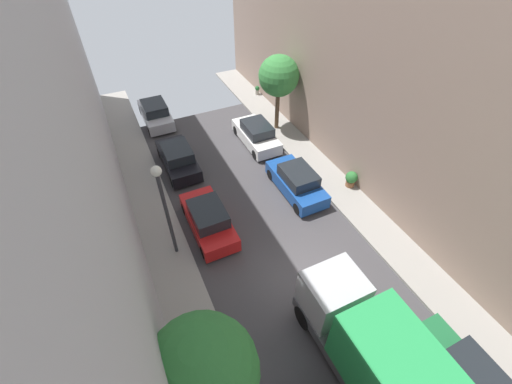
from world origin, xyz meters
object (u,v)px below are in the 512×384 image
(parked_car_left_2, at_px, (208,220))
(potted_plant_0, at_px, (257,90))
(potted_plant_4, at_px, (351,179))
(lamp_post, at_px, (163,199))
(parked_car_left_4, at_px, (156,113))
(parked_car_left_3, at_px, (178,158))
(delivery_truck, at_px, (379,360))
(parked_car_right_3, at_px, (256,134))
(street_tree_0, at_px, (202,372))
(parked_car_right_1, at_px, (466,381))
(potted_plant_1, at_px, (184,359))
(parked_car_right_2, at_px, (297,182))
(street_tree_1, at_px, (279,76))

(parked_car_left_2, bearing_deg, potted_plant_0, 54.97)
(potted_plant_4, relative_size, lamp_post, 0.19)
(lamp_post, bearing_deg, parked_car_left_4, 81.08)
(parked_car_left_3, distance_m, potted_plant_0, 10.56)
(parked_car_left_4, bearing_deg, parked_car_left_2, -90.00)
(parked_car_left_2, bearing_deg, lamp_post, -159.16)
(parked_car_left_3, bearing_deg, delivery_truck, -79.51)
(parked_car_right_3, height_order, street_tree_0, street_tree_0)
(parked_car_right_1, xyz_separation_m, potted_plant_1, (-8.38, 4.77, -0.12))
(parked_car_right_2, xyz_separation_m, street_tree_1, (2.04, 6.25, 3.18))
(parked_car_left_3, xyz_separation_m, parked_car_right_3, (5.40, 0.33, 0.00))
(parked_car_right_1, xyz_separation_m, potted_plant_0, (2.97, 22.59, -0.20))
(parked_car_right_2, bearing_deg, street_tree_1, 71.91)
(parked_car_left_2, distance_m, parked_car_left_4, 11.38)
(delivery_truck, distance_m, street_tree_0, 5.97)
(street_tree_1, bearing_deg, potted_plant_1, -129.33)
(delivery_truck, bearing_deg, potted_plant_4, 56.74)
(parked_car_right_1, relative_size, parked_car_right_2, 1.00)
(parked_car_right_3, relative_size, street_tree_1, 0.83)
(parked_car_right_1, height_order, delivery_truck, delivery_truck)
(delivery_truck, relative_size, potted_plant_4, 6.85)
(parked_car_left_4, relative_size, parked_car_right_2, 1.00)
(street_tree_0, bearing_deg, potted_plant_1, 100.66)
(parked_car_right_1, relative_size, street_tree_0, 0.75)
(parked_car_right_1, bearing_deg, potted_plant_4, 73.84)
(parked_car_right_1, height_order, parked_car_right_3, same)
(street_tree_0, bearing_deg, parked_car_right_3, 59.84)
(parked_car_left_2, relative_size, street_tree_1, 0.83)
(parked_car_right_2, xyz_separation_m, street_tree_0, (-8.00, -8.51, 3.56))
(parked_car_right_3, xyz_separation_m, delivery_truck, (-2.70, -14.91, 1.07))
(parked_car_left_2, xyz_separation_m, delivery_truck, (2.70, -9.07, 1.07))
(street_tree_1, bearing_deg, delivery_truck, -106.59)
(parked_car_right_3, bearing_deg, potted_plant_0, 64.06)
(parked_car_right_1, bearing_deg, delivery_truck, 149.74)
(parked_car_right_1, distance_m, potted_plant_0, 22.79)
(street_tree_1, relative_size, lamp_post, 1.00)
(parked_car_left_4, relative_size, potted_plant_4, 4.36)
(street_tree_0, distance_m, street_tree_1, 17.85)
(street_tree_1, bearing_deg, parked_car_left_4, 148.58)
(parked_car_left_4, xyz_separation_m, parked_car_right_3, (5.40, -5.55, 0.00))
(street_tree_0, xyz_separation_m, street_tree_1, (10.04, 14.76, -0.38))
(parked_car_left_3, distance_m, parked_car_right_3, 5.41)
(delivery_truck, bearing_deg, lamp_post, 118.85)
(parked_car_left_3, relative_size, street_tree_0, 0.75)
(parked_car_left_2, relative_size, parked_car_right_1, 1.00)
(parked_car_left_4, height_order, parked_car_right_2, same)
(parked_car_left_4, distance_m, potted_plant_1, 17.52)
(parked_car_right_1, distance_m, lamp_post, 12.64)
(street_tree_0, bearing_deg, lamp_post, 84.49)
(parked_car_left_2, height_order, parked_car_right_2, same)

